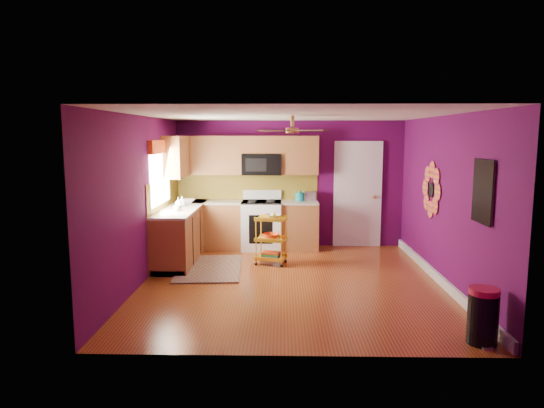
{
  "coord_description": "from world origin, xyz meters",
  "views": [
    {
      "loc": [
        -0.14,
        -7.13,
        2.2
      ],
      "look_at": [
        -0.31,
        0.4,
        1.14
      ],
      "focal_mm": 32.0,
      "sensor_mm": 36.0,
      "label": 1
    }
  ],
  "objects": [
    {
      "name": "room_envelope",
      "position": [
        0.03,
        0.0,
        1.63
      ],
      "size": [
        4.54,
        5.04,
        2.52
      ],
      "color": "#510947",
      "rests_on": "ground"
    },
    {
      "name": "soap_bottle_a",
      "position": [
        -1.94,
        1.1,
        1.04
      ],
      "size": [
        0.09,
        0.1,
        0.21
      ],
      "primitive_type": "imported",
      "color": "#EA3F72",
      "rests_on": "lower_cabinets"
    },
    {
      "name": "soap_bottle_b",
      "position": [
        -1.95,
        1.44,
        1.03
      ],
      "size": [
        0.15,
        0.15,
        0.19
      ],
      "primitive_type": "imported",
      "color": "white",
      "rests_on": "lower_cabinets"
    },
    {
      "name": "teal_kettle",
      "position": [
        0.19,
        2.26,
        1.02
      ],
      "size": [
        0.18,
        0.18,
        0.21
      ],
      "color": "teal",
      "rests_on": "lower_cabinets"
    },
    {
      "name": "counter_dish",
      "position": [
        -1.94,
        1.94,
        0.97
      ],
      "size": [
        0.28,
        0.28,
        0.07
      ],
      "primitive_type": "imported",
      "color": "white",
      "rests_on": "lower_cabinets"
    },
    {
      "name": "ground",
      "position": [
        0.0,
        0.0,
        0.0
      ],
      "size": [
        5.0,
        5.0,
        0.0
      ],
      "primitive_type": "plane",
      "color": "maroon",
      "rests_on": "ground"
    },
    {
      "name": "toaster",
      "position": [
        0.4,
        2.32,
        1.03
      ],
      "size": [
        0.22,
        0.15,
        0.18
      ],
      "primitive_type": "cube",
      "color": "beige",
      "rests_on": "lower_cabinets"
    },
    {
      "name": "lower_cabinets",
      "position": [
        -1.35,
        1.82,
        0.43
      ],
      "size": [
        2.81,
        2.31,
        0.94
      ],
      "color": "brown",
      "rests_on": "ground"
    },
    {
      "name": "trash_can",
      "position": [
        1.99,
        -2.15,
        0.3
      ],
      "size": [
        0.33,
        0.35,
        0.61
      ],
      "color": "black",
      "rests_on": "ground"
    },
    {
      "name": "ceiling_fan",
      "position": [
        0.0,
        0.2,
        2.29
      ],
      "size": [
        1.01,
        1.01,
        0.26
      ],
      "color": "#BF8C3F",
      "rests_on": "ground"
    },
    {
      "name": "electric_range",
      "position": [
        -0.55,
        2.17,
        0.48
      ],
      "size": [
        0.76,
        0.66,
        1.13
      ],
      "color": "white",
      "rests_on": "ground"
    },
    {
      "name": "right_wall_art",
      "position": [
        2.23,
        -0.34,
        1.44
      ],
      "size": [
        0.04,
        2.74,
        1.04
      ],
      "color": "black",
      "rests_on": "ground"
    },
    {
      "name": "shag_rug",
      "position": [
        -1.36,
        0.71,
        0.01
      ],
      "size": [
        1.12,
        1.73,
        0.02
      ],
      "primitive_type": "cube",
      "rotation": [
        0.0,
        0.0,
        0.06
      ],
      "color": "black",
      "rests_on": "ground"
    },
    {
      "name": "left_window",
      "position": [
        -2.22,
        1.05,
        1.74
      ],
      "size": [
        0.08,
        1.35,
        1.08
      ],
      "color": "white",
      "rests_on": "ground"
    },
    {
      "name": "counter_cup",
      "position": [
        -1.92,
        0.92,
        0.99
      ],
      "size": [
        0.12,
        0.12,
        0.1
      ],
      "primitive_type": "imported",
      "color": "white",
      "rests_on": "lower_cabinets"
    },
    {
      "name": "rolling_cart",
      "position": [
        -0.33,
        1.02,
        0.46
      ],
      "size": [
        0.57,
        0.47,
        0.91
      ],
      "color": "yellow",
      "rests_on": "ground"
    },
    {
      "name": "upper_cabinetry",
      "position": [
        -1.24,
        2.17,
        1.8
      ],
      "size": [
        2.8,
        2.3,
        1.26
      ],
      "color": "brown",
      "rests_on": "ground"
    },
    {
      "name": "panel_door",
      "position": [
        1.35,
        2.47,
        1.02
      ],
      "size": [
        0.95,
        0.11,
        2.15
      ],
      "color": "white",
      "rests_on": "ground"
    }
  ]
}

